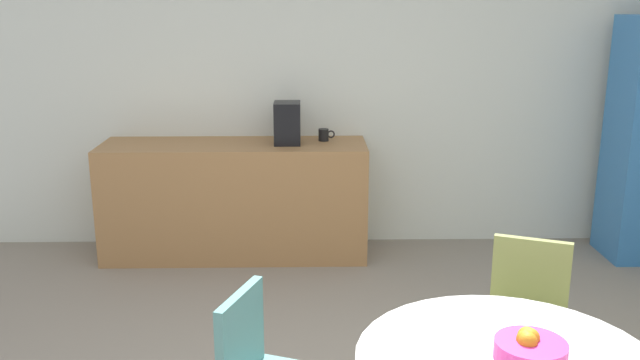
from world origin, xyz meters
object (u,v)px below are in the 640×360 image
Objects in this scene: chair_olive at (527,304)px; fruit_bowl at (530,348)px; mug_white at (324,135)px; coffee_maker at (287,123)px.

fruit_bowl reaches higher than chair_olive.
coffee_maker reaches higher than mug_white.
coffee_maker reaches higher than chair_olive.
mug_white is 0.32m from coffee_maker.
chair_olive is 6.43× the size of mug_white.
mug_white is at bearing 102.02° from fruit_bowl.
mug_white is 0.40× the size of coffee_maker.
chair_olive is 2.41m from mug_white.
chair_olive is 2.48m from coffee_maker.
coffee_maker reaches higher than fruit_bowl.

